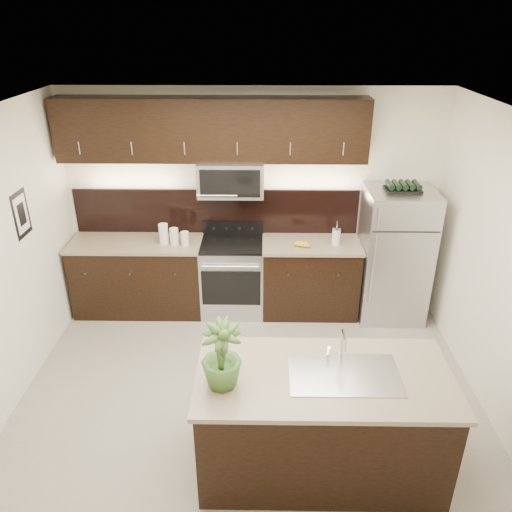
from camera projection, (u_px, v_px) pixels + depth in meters
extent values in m
plane|color=gray|center=(249.00, 401.00, 4.88)|extent=(4.50, 4.50, 0.00)
cube|color=silver|center=(253.00, 201.00, 6.09)|extent=(4.50, 0.02, 2.70)
cube|color=silver|center=(236.00, 471.00, 2.49)|extent=(4.50, 0.02, 2.70)
cube|color=silver|center=(511.00, 282.00, 4.26)|extent=(0.02, 4.00, 2.70)
cube|color=white|center=(247.00, 120.00, 3.70)|extent=(4.50, 4.00, 0.02)
cube|color=black|center=(21.00, 214.00, 4.87)|extent=(0.01, 0.32, 0.46)
cube|color=white|center=(22.00, 214.00, 4.87)|extent=(0.00, 0.24, 0.36)
cube|color=black|center=(140.00, 277.00, 6.22)|extent=(1.57, 0.62, 0.90)
cube|color=black|center=(310.00, 278.00, 6.19)|extent=(1.16, 0.62, 0.90)
cube|color=#B2B2B7|center=(233.00, 278.00, 6.21)|extent=(0.76, 0.62, 0.90)
cube|color=black|center=(232.00, 244.00, 6.00)|extent=(0.76, 0.60, 0.03)
cube|color=tan|center=(136.00, 243.00, 6.02)|extent=(1.59, 0.65, 0.04)
cube|color=tan|center=(312.00, 244.00, 5.99)|extent=(1.18, 0.65, 0.04)
cube|color=black|center=(216.00, 211.00, 6.14)|extent=(3.49, 0.02, 0.56)
cube|color=#B2B2B7|center=(231.00, 178.00, 5.76)|extent=(0.76, 0.40, 0.40)
cube|color=black|center=(212.00, 130.00, 5.55)|extent=(3.49, 0.33, 0.70)
cube|color=black|center=(321.00, 423.00, 4.00)|extent=(1.90, 0.90, 0.90)
cube|color=tan|center=(324.00, 377.00, 3.80)|extent=(1.96, 0.96, 0.04)
cube|color=silver|center=(344.00, 374.00, 3.78)|extent=(0.84, 0.50, 0.01)
cylinder|color=silver|center=(342.00, 346.00, 3.92)|extent=(0.03, 0.03, 0.24)
cylinder|color=silver|center=(344.00, 335.00, 3.79)|extent=(0.02, 0.14, 0.02)
cylinder|color=silver|center=(345.00, 346.00, 3.75)|extent=(0.02, 0.02, 0.10)
cube|color=#B2B2B7|center=(394.00, 255.00, 5.97)|extent=(0.78, 0.70, 1.62)
cube|color=black|center=(403.00, 189.00, 5.61)|extent=(0.40, 0.25, 0.03)
cylinder|color=black|center=(390.00, 185.00, 5.59)|extent=(0.07, 0.23, 0.07)
cylinder|color=black|center=(396.00, 185.00, 5.59)|extent=(0.07, 0.23, 0.07)
cylinder|color=black|center=(403.00, 185.00, 5.59)|extent=(0.07, 0.23, 0.07)
cylinder|color=black|center=(410.00, 185.00, 5.59)|extent=(0.07, 0.23, 0.07)
cylinder|color=black|center=(417.00, 185.00, 5.59)|extent=(0.07, 0.23, 0.07)
imported|color=#375B24|center=(221.00, 355.00, 3.58)|extent=(0.35, 0.35, 0.53)
cylinder|color=silver|center=(164.00, 234.00, 5.91)|extent=(0.11, 0.11, 0.24)
cylinder|color=silver|center=(174.00, 237.00, 5.89)|extent=(0.10, 0.10, 0.20)
cylinder|color=silver|center=(185.00, 239.00, 5.87)|extent=(0.09, 0.09, 0.17)
cylinder|color=silver|center=(336.00, 237.00, 5.89)|extent=(0.10, 0.10, 0.20)
cylinder|color=silver|center=(337.00, 228.00, 5.84)|extent=(0.10, 0.10, 0.02)
cylinder|color=silver|center=(337.00, 225.00, 5.82)|extent=(0.01, 0.01, 0.08)
ellipsoid|color=gold|center=(298.00, 243.00, 5.90)|extent=(0.23, 0.20, 0.06)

